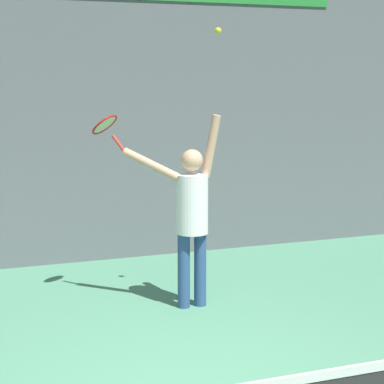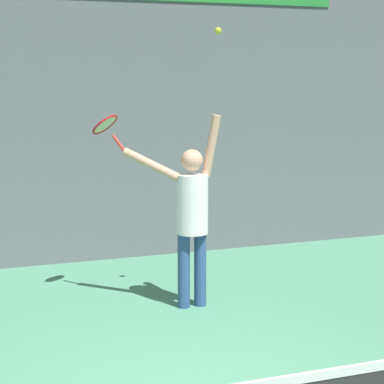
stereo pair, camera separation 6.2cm
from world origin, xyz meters
name	(u,v)px [view 2 (the right image)]	position (x,y,z in m)	size (l,w,h in m)	color
back_wall	(76,71)	(0.00, 4.56, 2.50)	(18.00, 0.10, 5.00)	slate
tennis_player	(191,211)	(0.75, 2.31, 1.04)	(0.97, 0.59, 2.04)	#2D4C7F
tennis_racket	(106,126)	(-0.01, 2.84, 1.91)	(0.41, 0.41, 0.40)	red
tennis_ball	(218,31)	(1.00, 2.18, 2.88)	(0.07, 0.07, 0.07)	#CCDB2D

